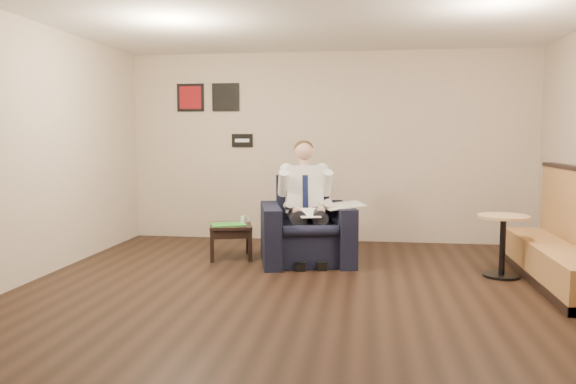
# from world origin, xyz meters

# --- Properties ---
(ground) EXTENTS (6.00, 6.00, 0.00)m
(ground) POSITION_xyz_m (0.00, 0.00, 0.00)
(ground) COLOR black
(ground) RESTS_ON ground
(wall_back) EXTENTS (6.00, 0.02, 2.80)m
(wall_back) POSITION_xyz_m (0.00, 3.00, 1.40)
(wall_back) COLOR beige
(wall_back) RESTS_ON ground
(wall_front) EXTENTS (6.00, 0.02, 2.80)m
(wall_front) POSITION_xyz_m (0.00, -3.00, 1.40)
(wall_front) COLOR beige
(wall_front) RESTS_ON ground
(wall_left) EXTENTS (0.02, 6.00, 2.80)m
(wall_left) POSITION_xyz_m (-3.00, 0.00, 1.40)
(wall_left) COLOR beige
(wall_left) RESTS_ON ground
(ceiling) EXTENTS (6.00, 6.00, 0.02)m
(ceiling) POSITION_xyz_m (0.00, 0.00, 2.80)
(ceiling) COLOR white
(ceiling) RESTS_ON wall_back
(seating_sign) EXTENTS (0.32, 0.02, 0.20)m
(seating_sign) POSITION_xyz_m (-1.30, 2.98, 1.50)
(seating_sign) COLOR black
(seating_sign) RESTS_ON wall_back
(art_print_left) EXTENTS (0.42, 0.03, 0.42)m
(art_print_left) POSITION_xyz_m (-2.10, 2.98, 2.15)
(art_print_left) COLOR maroon
(art_print_left) RESTS_ON wall_back
(art_print_right) EXTENTS (0.42, 0.03, 0.42)m
(art_print_right) POSITION_xyz_m (-1.55, 2.98, 2.15)
(art_print_right) COLOR black
(art_print_right) RESTS_ON wall_back
(armchair) EXTENTS (1.31, 1.31, 1.06)m
(armchair) POSITION_xyz_m (-0.16, 1.50, 0.53)
(armchair) COLOR black
(armchair) RESTS_ON ground
(seated_man) EXTENTS (0.91, 1.16, 1.45)m
(seated_man) POSITION_xyz_m (-0.13, 1.36, 0.72)
(seated_man) COLOR silver
(seated_man) RESTS_ON armchair
(lap_papers) EXTENTS (0.33, 0.40, 0.01)m
(lap_papers) POSITION_xyz_m (-0.10, 1.25, 0.65)
(lap_papers) COLOR white
(lap_papers) RESTS_ON seated_man
(newspaper) EXTENTS (0.60, 0.68, 0.01)m
(newspaper) POSITION_xyz_m (0.29, 1.49, 0.72)
(newspaper) COLOR silver
(newspaper) RESTS_ON armchair
(side_table) EXTENTS (0.65, 0.65, 0.43)m
(side_table) POSITION_xyz_m (-1.15, 1.59, 0.22)
(side_table) COLOR black
(side_table) RESTS_ON ground
(green_folder) EXTENTS (0.52, 0.46, 0.01)m
(green_folder) POSITION_xyz_m (-1.17, 1.56, 0.44)
(green_folder) COLOR green
(green_folder) RESTS_ON side_table
(coffee_mug) EXTENTS (0.10, 0.10, 0.09)m
(coffee_mug) POSITION_xyz_m (-1.01, 1.75, 0.48)
(coffee_mug) COLOR white
(coffee_mug) RESTS_ON side_table
(smartphone) EXTENTS (0.14, 0.08, 0.01)m
(smartphone) POSITION_xyz_m (-1.14, 1.75, 0.44)
(smartphone) COLOR black
(smartphone) RESTS_ON side_table
(banquette) EXTENTS (0.57, 2.38, 1.22)m
(banquette) POSITION_xyz_m (2.59, 0.83, 0.61)
(banquette) COLOR #A0713E
(banquette) RESTS_ON ground
(cafe_table) EXTENTS (0.67, 0.67, 0.69)m
(cafe_table) POSITION_xyz_m (2.08, 1.05, 0.35)
(cafe_table) COLOR tan
(cafe_table) RESTS_ON ground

